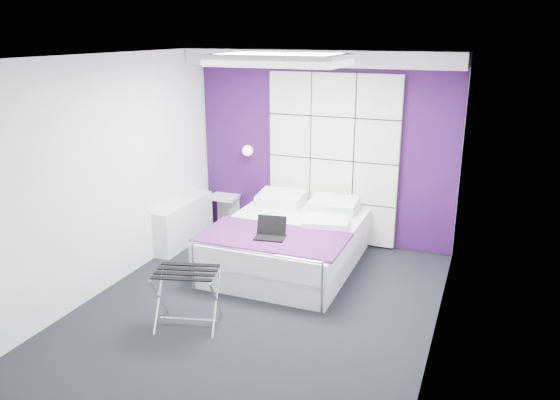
# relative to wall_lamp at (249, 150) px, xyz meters

# --- Properties ---
(floor) EXTENTS (4.40, 4.40, 0.00)m
(floor) POSITION_rel_wall_lamp_xyz_m (1.05, -2.06, -1.22)
(floor) COLOR black
(floor) RESTS_ON ground
(ceiling) EXTENTS (4.40, 4.40, 0.00)m
(ceiling) POSITION_rel_wall_lamp_xyz_m (1.05, -2.06, 1.38)
(ceiling) COLOR white
(ceiling) RESTS_ON wall_back
(wall_back) EXTENTS (3.60, 0.00, 3.60)m
(wall_back) POSITION_rel_wall_lamp_xyz_m (1.05, 0.14, 0.08)
(wall_back) COLOR white
(wall_back) RESTS_ON floor
(wall_left) EXTENTS (0.00, 4.40, 4.40)m
(wall_left) POSITION_rel_wall_lamp_xyz_m (-0.75, -2.06, 0.08)
(wall_left) COLOR white
(wall_left) RESTS_ON floor
(wall_right) EXTENTS (0.00, 4.40, 4.40)m
(wall_right) POSITION_rel_wall_lamp_xyz_m (2.85, -2.06, 0.08)
(wall_right) COLOR white
(wall_right) RESTS_ON floor
(accent_wall) EXTENTS (3.58, 0.02, 2.58)m
(accent_wall) POSITION_rel_wall_lamp_xyz_m (1.05, 0.13, 0.08)
(accent_wall) COLOR #351046
(accent_wall) RESTS_ON wall_back
(soffit) EXTENTS (3.58, 0.50, 0.20)m
(soffit) POSITION_rel_wall_lamp_xyz_m (1.05, -0.11, 1.28)
(soffit) COLOR silver
(soffit) RESTS_ON wall_back
(headboard) EXTENTS (1.80, 0.08, 2.30)m
(headboard) POSITION_rel_wall_lamp_xyz_m (1.20, 0.08, -0.05)
(headboard) COLOR silver
(headboard) RESTS_ON wall_back
(skylight) EXTENTS (1.36, 0.86, 0.12)m
(skylight) POSITION_rel_wall_lamp_xyz_m (1.05, -1.46, 1.33)
(skylight) COLOR white
(skylight) RESTS_ON ceiling
(wall_lamp) EXTENTS (0.15, 0.15, 0.15)m
(wall_lamp) POSITION_rel_wall_lamp_xyz_m (0.00, 0.00, 0.00)
(wall_lamp) COLOR white
(wall_lamp) RESTS_ON wall_back
(radiator) EXTENTS (0.22, 1.20, 0.60)m
(radiator) POSITION_rel_wall_lamp_xyz_m (-0.64, -0.76, -0.92)
(radiator) COLOR silver
(radiator) RESTS_ON floor
(bed) EXTENTS (1.68, 2.03, 0.71)m
(bed) POSITION_rel_wall_lamp_xyz_m (0.96, -0.93, -0.92)
(bed) COLOR silver
(bed) RESTS_ON floor
(nightstand) EXTENTS (0.40, 0.31, 0.04)m
(nightstand) POSITION_rel_wall_lamp_xyz_m (-0.40, -0.04, -0.73)
(nightstand) COLOR silver
(nightstand) RESTS_ON wall_back
(luggage_rack) EXTENTS (0.60, 0.44, 0.59)m
(luggage_rack) POSITION_rel_wall_lamp_xyz_m (0.55, -2.66, -0.92)
(luggage_rack) COLOR silver
(luggage_rack) RESTS_ON floor
(laptop) EXTENTS (0.34, 0.24, 0.24)m
(laptop) POSITION_rel_wall_lamp_xyz_m (0.95, -1.46, -0.59)
(laptop) COLOR black
(laptop) RESTS_ON bed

